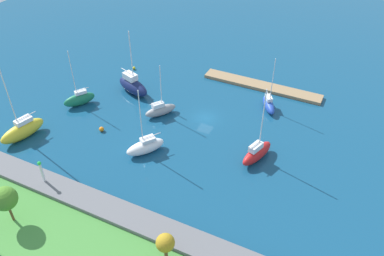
# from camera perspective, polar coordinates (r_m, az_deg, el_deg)

# --- Properties ---
(water) EXTENTS (160.00, 160.00, 0.00)m
(water) POSITION_cam_1_polar(r_m,az_deg,el_deg) (71.98, 1.93, 1.47)
(water) COLOR navy
(water) RESTS_ON ground
(pier_dock) EXTENTS (24.23, 3.12, 0.63)m
(pier_dock) POSITION_cam_1_polar(r_m,az_deg,el_deg) (81.81, 10.05, 6.00)
(pier_dock) COLOR #997A56
(pier_dock) RESTS_ON ground
(breakwater) EXTENTS (59.47, 3.86, 1.38)m
(breakwater) POSITION_cam_1_polar(r_m,az_deg,el_deg) (54.98, -9.68, -12.52)
(breakwater) COLOR slate
(breakwater) RESTS_ON ground
(shoreline_park) EXTENTS (63.65, 13.21, 0.83)m
(shoreline_park) POSITION_cam_1_polar(r_m,az_deg,el_deg) (52.85, -12.84, -16.43)
(shoreline_park) COLOR #478C3D
(shoreline_park) RESTS_ON ground
(harbor_beacon) EXTENTS (0.56, 0.56, 3.73)m
(harbor_beacon) POSITION_cam_1_polar(r_m,az_deg,el_deg) (60.23, -20.94, -5.69)
(harbor_beacon) COLOR silver
(harbor_beacon) RESTS_ON breakwater
(park_tree_east) EXTENTS (3.18, 3.18, 5.69)m
(park_tree_east) POSITION_cam_1_polar(r_m,az_deg,el_deg) (55.92, -25.42, -9.22)
(park_tree_east) COLOR brown
(park_tree_east) RESTS_ON shoreline_park
(park_tree_west) EXTENTS (2.28, 2.28, 4.13)m
(park_tree_west) POSITION_cam_1_polar(r_m,az_deg,el_deg) (47.94, -3.88, -16.27)
(park_tree_west) COLOR brown
(park_tree_west) RESTS_ON shoreline_park
(sailboat_blue_center_basin) EXTENTS (4.41, 5.69, 10.71)m
(sailboat_blue_center_basin) POSITION_cam_1_polar(r_m,az_deg,el_deg) (75.08, 11.01, 3.40)
(sailboat_blue_center_basin) COLOR #2347B2
(sailboat_blue_center_basin) RESTS_ON water
(sailboat_gray_east_end) EXTENTS (4.94, 6.01, 10.11)m
(sailboat_gray_east_end) POSITION_cam_1_polar(r_m,az_deg,el_deg) (72.32, -4.59, 2.63)
(sailboat_gray_east_end) COLOR gray
(sailboat_gray_east_end) RESTS_ON water
(sailboat_green_near_pier) EXTENTS (4.63, 5.98, 11.37)m
(sailboat_green_near_pier) POSITION_cam_1_polar(r_m,az_deg,el_deg) (77.71, -15.96, 4.06)
(sailboat_green_near_pier) COLOR #19724C
(sailboat_green_near_pier) RESTS_ON water
(sailboat_navy_far_north) EXTENTS (8.48, 5.34, 13.16)m
(sailboat_navy_far_north) POSITION_cam_1_polar(r_m,az_deg,el_deg) (79.15, -8.55, 6.11)
(sailboat_navy_far_north) COLOR #141E4C
(sailboat_navy_far_north) RESTS_ON water
(sailboat_yellow_inner_mooring) EXTENTS (4.12, 8.27, 15.23)m
(sailboat_yellow_inner_mooring) POSITION_cam_1_polar(r_m,az_deg,el_deg) (72.47, -23.29, -0.26)
(sailboat_yellow_inner_mooring) COLOR yellow
(sailboat_yellow_inner_mooring) RESTS_ON water
(sailboat_red_far_south) EXTENTS (3.96, 7.19, 12.92)m
(sailboat_red_far_south) POSITION_cam_1_polar(r_m,az_deg,el_deg) (63.21, 9.36, -3.52)
(sailboat_red_far_south) COLOR red
(sailboat_red_far_south) RESTS_ON water
(sailboat_white_lone_south) EXTENTS (5.59, 6.66, 11.95)m
(sailboat_white_lone_south) POSITION_cam_1_polar(r_m,az_deg,el_deg) (64.23, -6.74, -2.64)
(sailboat_white_lone_south) COLOR white
(sailboat_white_lone_south) RESTS_ON water
(mooring_buoy_yellow) EXTENTS (0.64, 0.64, 0.64)m
(mooring_buoy_yellow) POSITION_cam_1_polar(r_m,az_deg,el_deg) (87.93, -8.39, 8.57)
(mooring_buoy_yellow) COLOR yellow
(mooring_buoy_yellow) RESTS_ON water
(mooring_buoy_orange) EXTENTS (0.85, 0.85, 0.85)m
(mooring_buoy_orange) POSITION_cam_1_polar(r_m,az_deg,el_deg) (70.36, -12.95, -0.16)
(mooring_buoy_orange) COLOR orange
(mooring_buoy_orange) RESTS_ON water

